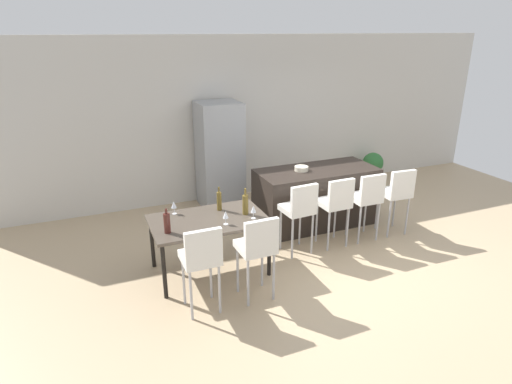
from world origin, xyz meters
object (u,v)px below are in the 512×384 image
object	(u,v)px
bar_chair_right	(367,196)
refrigerator	(220,155)
wine_bottle_end	(167,223)
kitchen_island	(316,197)
wine_glass_left	(226,215)
wine_glass_right	(253,209)
dining_chair_far	(258,245)
bar_chair_middle	(336,201)
bar_chair_left	(300,207)
dining_chair_near	(201,256)
wine_bottle_middle	(245,204)
bar_chair_far	(397,191)
dining_table	(209,224)
potted_plant	(373,165)
fruit_bowl	(301,169)
wine_bottle_far	(219,201)

from	to	relation	value
bar_chair_right	refrigerator	distance (m)	2.66
wine_bottle_end	kitchen_island	bearing A→B (deg)	20.82
wine_glass_left	wine_glass_right	world-z (taller)	same
dining_chair_far	wine_glass_left	world-z (taller)	dining_chair_far
kitchen_island	wine_bottle_end	distance (m)	2.77
bar_chair_right	wine_glass_right	bearing A→B (deg)	-174.32
bar_chair_middle	wine_glass_left	xyz separation A→B (m)	(-1.72, -0.22, 0.17)
bar_chair_left	refrigerator	bearing A→B (deg)	101.34
bar_chair_right	dining_chair_far	xyz separation A→B (m)	(-2.07, -0.80, 0.00)
wine_glass_left	refrigerator	world-z (taller)	refrigerator
dining_chair_near	wine_bottle_middle	xyz separation A→B (m)	(0.81, 0.78, 0.18)
bar_chair_far	dining_chair_near	distance (m)	3.36
kitchen_island	bar_chair_left	bearing A→B (deg)	-132.25
dining_table	wine_bottle_middle	bearing A→B (deg)	-3.49
refrigerator	bar_chair_right	bearing A→B (deg)	-54.38
kitchen_island	bar_chair_left	xyz separation A→B (m)	(-0.72, -0.80, 0.24)
refrigerator	bar_chair_left	bearing A→B (deg)	-78.66
wine_glass_left	dining_chair_far	bearing A→B (deg)	-73.06
kitchen_island	potted_plant	xyz separation A→B (m)	(2.12, 1.34, -0.10)
dining_chair_far	wine_bottle_end	world-z (taller)	dining_chair_far
bar_chair_middle	fruit_bowl	size ratio (longest dim) A/B	4.93
wine_bottle_middle	potted_plant	bearing A→B (deg)	30.63
wine_glass_right	wine_bottle_end	bearing A→B (deg)	179.57
kitchen_island	dining_chair_near	world-z (taller)	dining_chair_near
dining_chair_far	wine_bottle_far	size ratio (longest dim) A/B	3.28
bar_chair_right	dining_chair_far	size ratio (longest dim) A/B	1.00
bar_chair_far	wine_glass_right	bearing A→B (deg)	-175.59
kitchen_island	wine_glass_right	distance (m)	1.82
kitchen_island	bar_chair_right	xyz separation A→B (m)	(0.39, -0.80, 0.24)
bar_chair_right	wine_bottle_end	xyz separation A→B (m)	(-2.95, -0.18, 0.17)
dining_chair_far	potted_plant	size ratio (longest dim) A/B	1.70
bar_chair_left	wine_bottle_end	world-z (taller)	bar_chair_left
bar_chair_middle	wine_bottle_end	distance (m)	2.43
bar_chair_left	potted_plant	distance (m)	3.58
dining_chair_near	fruit_bowl	world-z (taller)	dining_chair_near
wine_bottle_middle	fruit_bowl	xyz separation A→B (m)	(1.26, 0.85, 0.08)
wine_glass_right	refrigerator	xyz separation A→B (m)	(0.32, 2.34, 0.06)
wine_glass_right	fruit_bowl	xyz separation A→B (m)	(1.22, 1.02, 0.09)
kitchen_island	bar_chair_middle	bearing A→B (deg)	-100.25
bar_chair_middle	fruit_bowl	world-z (taller)	bar_chair_middle
bar_chair_right	wine_bottle_middle	distance (m)	1.92
wine_bottle_far	wine_bottle_middle	world-z (taller)	wine_bottle_middle
wine_glass_right	bar_chair_left	bearing A→B (deg)	13.80
wine_bottle_far	refrigerator	distance (m)	2.01
dining_table	potted_plant	xyz separation A→B (m)	(4.13, 2.13, -0.31)
bar_chair_right	potted_plant	xyz separation A→B (m)	(1.74, 2.14, -0.33)
wine_glass_left	potted_plant	world-z (taller)	wine_glass_left
bar_chair_far	wine_bottle_middle	bearing A→B (deg)	-179.61
bar_chair_left	bar_chair_middle	distance (m)	0.58
potted_plant	refrigerator	bearing A→B (deg)	179.83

